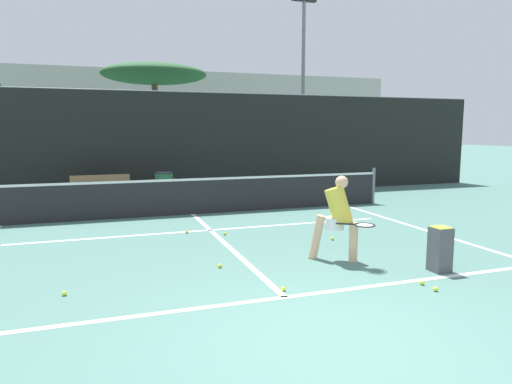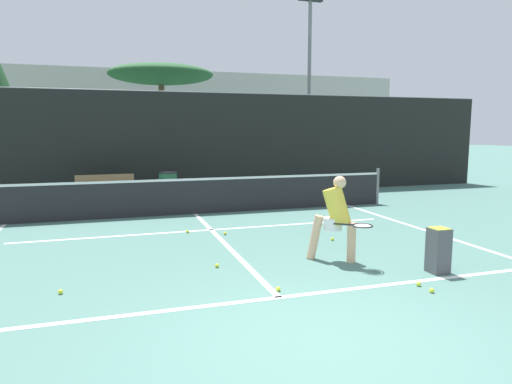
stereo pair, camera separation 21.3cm
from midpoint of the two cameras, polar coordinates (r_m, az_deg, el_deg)
name	(u,v)px [view 1 (the left image)]	position (r m, az deg, el deg)	size (l,w,h in m)	color
ground_plane	(335,343)	(5.07, 8.62, -18.16)	(100.00, 100.00, 0.00)	#4C756B
court_baseline_near	(285,297)	(6.22, 2.61, -13.01)	(11.00, 0.10, 0.01)	white
court_service_line	(210,230)	(10.20, -6.33, -4.75)	(8.25, 0.10, 0.01)	white
court_center_mark	(224,242)	(9.12, -4.76, -6.24)	(0.10, 6.36, 0.01)	white
court_sideline_right	(413,226)	(11.08, 18.56, -4.11)	(0.10, 7.36, 0.01)	white
net	(192,195)	(12.07, -8.47, -0.38)	(11.09, 0.09, 1.07)	slate
fence_back	(171,144)	(15.45, -10.95, 5.86)	(24.00, 0.06, 3.46)	black
player_practicing	(338,215)	(7.79, 9.40, -2.89)	(0.91, 1.05, 1.46)	#DBAD84
tennis_ball_scattered_0	(436,289)	(6.84, 20.68, -11.28)	(0.07, 0.07, 0.07)	#D1E033
tennis_ball_scattered_1	(64,293)	(6.81, -23.69, -11.52)	(0.07, 0.07, 0.07)	#D1E033
tennis_ball_scattered_2	(220,266)	(7.47, -5.36, -9.17)	(0.07, 0.07, 0.07)	#D1E033
tennis_ball_scattered_3	(332,239)	(9.34, 8.89, -5.78)	(0.07, 0.07, 0.07)	#D1E033
tennis_ball_scattered_4	(422,283)	(7.04, 19.22, -10.65)	(0.07, 0.07, 0.07)	#D1E033
tennis_ball_scattered_5	(225,233)	(9.70, -4.55, -5.19)	(0.07, 0.07, 0.07)	#D1E033
tennis_ball_scattered_6	(283,289)	(6.44, 2.48, -11.98)	(0.07, 0.07, 0.07)	#D1E033
tennis_ball_scattered_7	(187,232)	(9.96, -9.25, -4.93)	(0.07, 0.07, 0.07)	#D1E033
ball_hopper	(440,248)	(7.70, 21.29, -6.56)	(0.28, 0.28, 0.71)	#4C4C51
courtside_bench	(101,188)	(14.49, -19.23, 0.47)	(1.72, 0.43, 0.86)	olive
trash_bin	(164,186)	(14.56, -11.83, 0.72)	(0.59, 0.59, 0.91)	#28603D
parked_car	(155,170)	(18.90, -12.80, 2.65)	(1.85, 4.14, 1.36)	#B7B7BC
floodlight_mast	(303,62)	(21.02, 5.63, 15.89)	(1.10, 0.24, 8.10)	slate
tree_mid	(154,75)	(22.57, -12.87, 14.05)	(4.88, 4.88, 5.23)	brown
building_far	(134,118)	(31.45, -15.14, 8.98)	(36.00, 2.40, 6.00)	#B2ADA3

